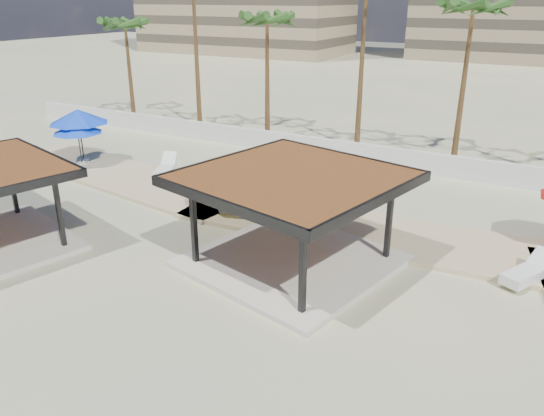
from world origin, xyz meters
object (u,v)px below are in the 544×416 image
at_px(umbrella_a, 78,117).
at_px(lounger_b, 527,273).
at_px(pavilion_central, 293,211).
at_px(lounger_a, 166,169).

xyz_separation_m(umbrella_a, lounger_b, (23.55, -2.53, -2.32)).
distance_m(pavilion_central, lounger_a, 11.84).
bearing_deg(umbrella_a, lounger_b, -6.13).
height_order(pavilion_central, umbrella_a, pavilion_central).
bearing_deg(umbrella_a, lounger_a, 3.84).
bearing_deg(lounger_a, umbrella_a, 68.61).
xyz_separation_m(lounger_a, lounger_b, (17.84, -2.91, -0.02)).
bearing_deg(lounger_b, lounger_a, 106.73).
distance_m(pavilion_central, lounger_b, 8.07).
relative_size(pavilion_central, umbrella_a, 1.86).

